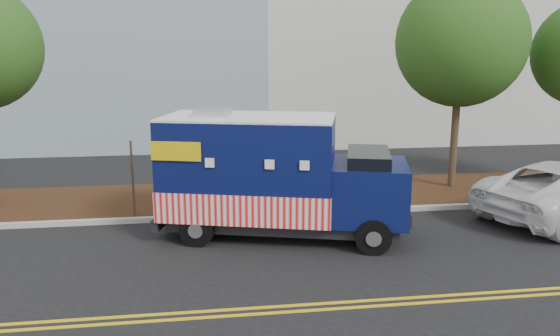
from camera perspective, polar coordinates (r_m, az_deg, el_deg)
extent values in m
plane|color=black|center=(15.15, -3.23, -6.82)|extent=(120.00, 120.00, 0.00)
cube|color=#9E9E99|center=(16.45, -3.65, -4.98)|extent=(120.00, 0.18, 0.15)
cube|color=#32190D|center=(18.46, -4.17, -3.05)|extent=(120.00, 4.00, 0.15)
cube|color=gold|center=(11.06, -1.17, -14.33)|extent=(120.00, 0.10, 0.01)
cube|color=gold|center=(10.84, -1.01, -14.92)|extent=(120.00, 0.10, 0.01)
cylinder|color=#38281C|center=(20.15, 17.77, 3.43)|extent=(0.26, 0.26, 4.09)
sphere|color=#1C4914|center=(19.94, 18.38, 12.40)|extent=(4.41, 4.41, 4.41)
cube|color=#473828|center=(16.43, -15.12, -1.35)|extent=(0.06, 0.06, 2.40)
cube|color=black|center=(14.83, 0.49, -5.41)|extent=(6.29, 3.56, 0.30)
cube|color=#091041|center=(14.60, -3.23, 0.25)|extent=(4.97, 3.57, 2.55)
cube|color=red|center=(14.81, -3.19, -3.17)|extent=(5.03, 3.64, 0.80)
cube|color=white|center=(14.38, -3.29, 5.32)|extent=(4.97, 3.57, 0.06)
cube|color=#B7B7BA|center=(14.57, -7.02, 5.89)|extent=(1.05, 1.05, 0.23)
cube|color=#091041|center=(14.49, 9.31, -2.37)|extent=(2.47, 2.72, 1.49)
cube|color=black|center=(14.32, 9.20, 0.40)|extent=(1.59, 2.29, 0.69)
cube|color=black|center=(14.68, 13.07, -4.35)|extent=(0.66, 2.07, 0.32)
cube|color=black|center=(15.54, -11.51, -4.70)|extent=(0.83, 2.36, 0.30)
cube|color=#B7B7BA|center=(15.17, -11.64, 0.69)|extent=(0.56, 1.86, 2.02)
cube|color=#B7B7BA|center=(15.75, -1.23, 1.37)|extent=(1.86, 0.56, 1.17)
cube|color=#DFB90B|center=(13.68, -10.85, 1.73)|extent=(1.23, 0.37, 0.48)
cube|color=#DFB90B|center=(16.07, -8.01, 3.40)|extent=(1.23, 0.37, 0.48)
cylinder|color=black|center=(13.71, 9.75, -7.10)|extent=(0.94, 0.53, 0.89)
cylinder|color=black|center=(15.77, 9.49, -4.48)|extent=(0.94, 0.53, 0.89)
cylinder|color=black|center=(14.24, -8.65, -6.32)|extent=(0.94, 0.53, 0.89)
cylinder|color=black|center=(16.23, -6.52, -3.90)|extent=(0.94, 0.53, 0.89)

